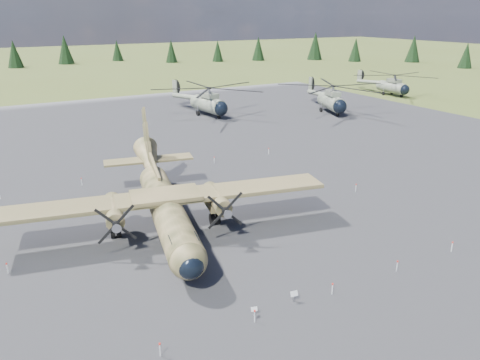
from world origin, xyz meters
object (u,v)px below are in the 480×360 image
helicopter_mid (332,93)px  helicopter_far (393,81)px  transport_plane (164,200)px  helicopter_near (208,95)px

helicopter_mid → helicopter_far: 25.99m
transport_plane → helicopter_near: 46.79m
transport_plane → helicopter_mid: transport_plane is taller
helicopter_mid → helicopter_far: bearing=37.5°
helicopter_far → helicopter_near: bearing=-179.2°
helicopter_near → helicopter_far: bearing=-7.7°
helicopter_mid → helicopter_far: size_ratio=1.19×
helicopter_mid → helicopter_far: helicopter_mid is taller
helicopter_mid → helicopter_near: bearing=175.4°
helicopter_near → helicopter_mid: helicopter_near is taller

